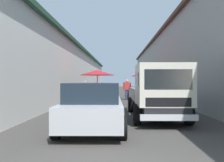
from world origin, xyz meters
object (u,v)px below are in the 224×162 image
(hatchback_car, at_px, (94,105))
(vendor_in_shade, at_px, (127,88))
(fruit_stall_far_left, at_px, (97,78))
(fruit_stall_mid_lane, at_px, (143,77))
(fruit_stall_far_right, at_px, (150,77))
(delivery_truck, at_px, (159,94))
(vendor_by_crates, at_px, (85,89))

(hatchback_car, xyz_separation_m, vendor_in_shade, (10.37, -1.45, 0.20))
(fruit_stall_far_left, xyz_separation_m, vendor_in_shade, (3.23, -2.10, -0.78))
(hatchback_car, height_order, vendor_in_shade, vendor_in_shade)
(fruit_stall_mid_lane, relative_size, fruit_stall_far_right, 0.94)
(fruit_stall_far_left, relative_size, fruit_stall_far_right, 0.90)
(fruit_stall_far_left, height_order, delivery_truck, fruit_stall_far_left)
(fruit_stall_far_left, height_order, hatchback_car, fruit_stall_far_left)
(vendor_by_crates, bearing_deg, fruit_stall_mid_lane, -60.92)
(fruit_stall_mid_lane, distance_m, delivery_truck, 12.30)
(fruit_stall_far_left, xyz_separation_m, delivery_truck, (-5.90, -2.92, -0.68))
(vendor_in_shade, bearing_deg, vendor_by_crates, 84.96)
(fruit_stall_far_left, bearing_deg, fruit_stall_mid_lane, -30.69)
(hatchback_car, distance_m, delivery_truck, 2.62)
(vendor_by_crates, bearing_deg, fruit_stall_far_right, -101.48)
(fruit_stall_mid_lane, xyz_separation_m, vendor_by_crates, (-2.82, 5.07, -0.98))
(fruit_stall_mid_lane, xyz_separation_m, delivery_truck, (-12.24, 0.85, -0.81))
(fruit_stall_far_right, xyz_separation_m, vendor_in_shade, (0.75, 1.75, -0.84))
(fruit_stall_far_left, xyz_separation_m, vendor_by_crates, (3.53, 1.30, -0.85))
(fruit_stall_far_left, height_order, fruit_stall_far_right, fruit_stall_far_left)
(delivery_truck, bearing_deg, fruit_stall_far_right, -6.29)
(fruit_stall_far_right, height_order, vendor_in_shade, fruit_stall_far_right)
(fruit_stall_mid_lane, bearing_deg, delivery_truck, 176.04)
(fruit_stall_far_left, relative_size, hatchback_car, 0.59)
(fruit_stall_far_right, bearing_deg, vendor_by_crates, 78.52)
(hatchback_car, relative_size, vendor_by_crates, 2.59)
(hatchback_car, bearing_deg, delivery_truck, -61.23)
(fruit_stall_far_left, xyz_separation_m, fruit_stall_mid_lane, (6.35, -3.77, 0.13))
(fruit_stall_far_right, distance_m, hatchback_car, 10.20)
(fruit_stall_mid_lane, xyz_separation_m, hatchback_car, (-13.49, 3.13, -1.11))
(fruit_stall_mid_lane, height_order, delivery_truck, fruit_stall_mid_lane)
(fruit_stall_far_left, bearing_deg, delivery_truck, -153.65)
(fruit_stall_far_right, height_order, vendor_by_crates, fruit_stall_far_right)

